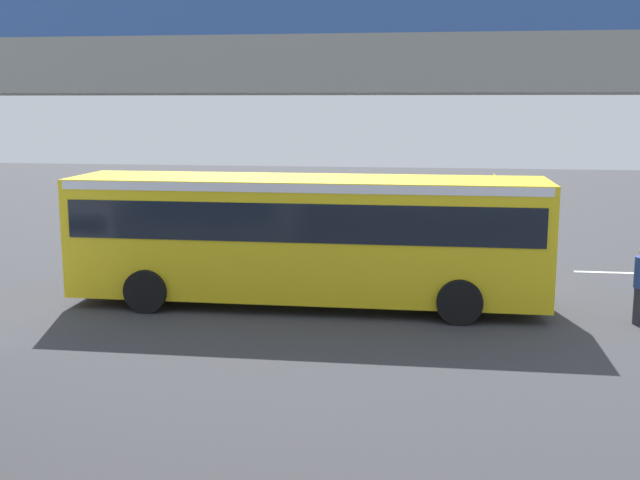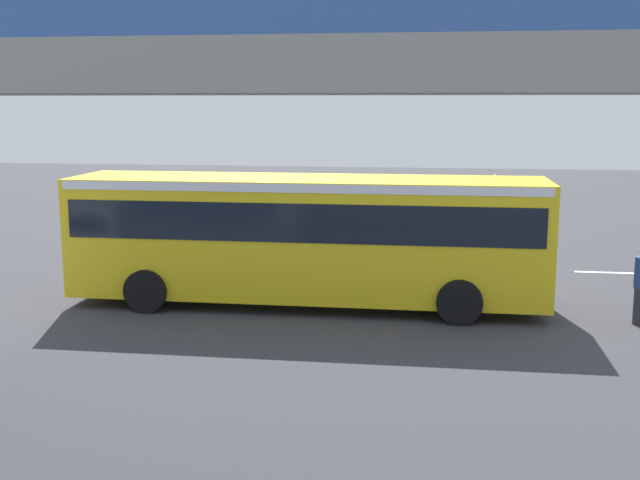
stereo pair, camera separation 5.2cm
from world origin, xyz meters
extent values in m
plane|color=#38383D|center=(0.00, 0.00, 0.00)|extent=(80.00, 80.00, 0.00)
cube|color=yellow|center=(0.25, 1.40, 1.72)|extent=(11.50, 2.55, 2.86)
cube|color=black|center=(0.25, 1.40, 2.23)|extent=(11.04, 2.59, 0.90)
cube|color=white|center=(0.25, 1.40, 3.03)|extent=(11.27, 2.58, 0.20)
cube|color=black|center=(6.02, 1.40, 2.06)|extent=(0.04, 2.24, 1.20)
cylinder|color=black|center=(3.93, 2.67, 0.52)|extent=(1.04, 0.30, 1.04)
cylinder|color=black|center=(3.93, 0.12, 0.52)|extent=(1.04, 0.30, 1.04)
cylinder|color=black|center=(-3.43, 2.67, 0.52)|extent=(1.04, 0.30, 1.04)
cylinder|color=black|center=(-3.43, 0.12, 0.52)|extent=(1.04, 0.30, 1.04)
cylinder|color=#2D2D38|center=(-7.47, 2.08, 0.42)|extent=(0.32, 0.32, 0.85)
cylinder|color=slate|center=(-4.62, -3.94, 1.40)|extent=(0.08, 0.08, 2.80)
cube|color=yellow|center=(-4.62, -3.94, 2.50)|extent=(0.04, 0.60, 0.60)
cube|color=silver|center=(-8.00, -3.45, 0.00)|extent=(2.00, 0.20, 0.01)
cube|color=silver|center=(-4.00, -3.45, 0.00)|extent=(2.00, 0.20, 0.01)
cube|color=silver|center=(0.00, -3.45, 0.00)|extent=(2.00, 0.20, 0.01)
cube|color=silver|center=(4.00, -3.45, 0.00)|extent=(2.00, 0.20, 0.01)
cube|color=silver|center=(8.00, -3.45, 0.00)|extent=(2.00, 0.20, 0.01)
cube|color=gray|center=(0.00, 11.82, 5.29)|extent=(27.31, 2.60, 0.50)
cube|color=#3359A5|center=(0.00, 10.57, 6.09)|extent=(27.31, 0.08, 1.10)
camera|label=1|loc=(-2.68, 19.92, 4.96)|focal=43.70mm
camera|label=2|loc=(-2.73, 19.92, 4.96)|focal=43.70mm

